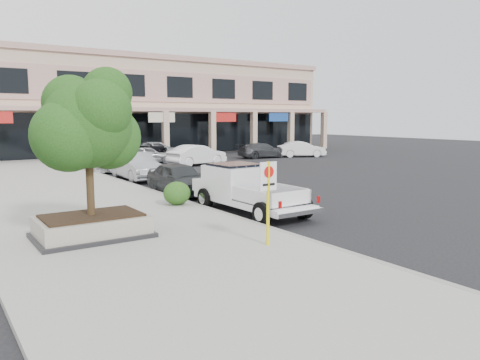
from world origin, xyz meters
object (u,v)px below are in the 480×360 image
object	(u,v)px
no_parking_sign	(268,192)
lot_car_d	(137,150)
lot_car_f	(302,149)
curb_car_a	(180,178)
curb_car_c	(98,159)
lot_car_b	(197,155)
lot_car_c	(263,150)
curb_car_d	(87,157)
lot_car_a	(148,155)
lot_car_e	(157,149)
planter_tree	(91,125)
curb_car_b	(136,166)
pickup_truck	(251,189)
planter	(92,226)

from	to	relation	value
no_parking_sign	lot_car_d	distance (m)	29.32
no_parking_sign	lot_car_f	distance (m)	30.62
curb_car_a	curb_car_c	size ratio (longest dim) A/B	0.84
lot_car_b	lot_car_d	world-z (taller)	lot_car_d
lot_car_c	curb_car_d	bearing A→B (deg)	88.88
lot_car_a	curb_car_d	bearing A→B (deg)	98.24
lot_car_e	lot_car_a	bearing A→B (deg)	166.30
curb_car_c	lot_car_b	size ratio (longest dim) A/B	1.12
lot_car_c	planter_tree	bearing A→B (deg)	137.72
lot_car_b	lot_car_c	bearing A→B (deg)	-84.95
curb_car_b	curb_car_a	bearing A→B (deg)	-90.93
lot_car_b	pickup_truck	bearing A→B (deg)	146.16
lot_car_d	lot_car_f	distance (m)	14.70
lot_car_c	lot_car_e	xyz separation A→B (m)	(-7.96, 4.88, 0.12)
lot_car_b	lot_car_f	size ratio (longest dim) A/B	1.09
pickup_truck	lot_car_d	world-z (taller)	pickup_truck
planter_tree	lot_car_f	xyz separation A→B (m)	(24.61, 18.57, -2.71)
curb_car_c	pickup_truck	bearing A→B (deg)	-91.92
lot_car_e	curb_car_a	bearing A→B (deg)	179.20
curb_car_a	planter_tree	bearing A→B (deg)	-134.54
lot_car_a	lot_car_e	distance (m)	4.42
lot_car_b	planter_tree	bearing A→B (deg)	131.73
pickup_truck	curb_car_d	world-z (taller)	pickup_truck
no_parking_sign	lot_car_e	xyz separation A→B (m)	(9.45, 28.30, -0.85)
planter	curb_car_a	distance (m)	8.74
lot_car_f	no_parking_sign	bearing A→B (deg)	160.57
planter	no_parking_sign	xyz separation A→B (m)	(3.75, -3.54, 1.16)
curb_car_b	lot_car_c	distance (m)	16.72
no_parking_sign	lot_car_f	xyz separation A→B (m)	(21.00, 22.26, -0.93)
curb_car_c	planter	bearing A→B (deg)	-111.09
pickup_truck	lot_car_e	xyz separation A→B (m)	(6.92, 23.94, -0.12)
lot_car_d	curb_car_b	bearing A→B (deg)	149.44
curb_car_c	lot_car_b	world-z (taller)	lot_car_b
lot_car_e	no_parking_sign	bearing A→B (deg)	-178.07
lot_car_c	curb_car_a	bearing A→B (deg)	136.47
no_parking_sign	curb_car_c	bearing A→B (deg)	84.34
lot_car_d	lot_car_c	bearing A→B (deg)	-124.80
curb_car_c	curb_car_b	bearing A→B (deg)	-89.86
curb_car_c	curb_car_d	world-z (taller)	curb_car_c
lot_car_e	planter	bearing A→B (deg)	172.34
curb_car_c	lot_car_f	xyz separation A→B (m)	(18.84, 0.49, -0.05)
planter_tree	no_parking_sign	distance (m)	5.46
lot_car_f	curb_car_d	bearing A→B (deg)	105.83
curb_car_b	curb_car_d	bearing A→B (deg)	92.41
planter	lot_car_f	world-z (taller)	lot_car_f
lot_car_d	lot_car_f	bearing A→B (deg)	-122.58
planter	lot_car_d	distance (m)	27.24
curb_car_c	lot_car_b	bearing A→B (deg)	-8.60
curb_car_d	lot_car_c	bearing A→B (deg)	-12.69
pickup_truck	curb_car_a	world-z (taller)	pickup_truck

